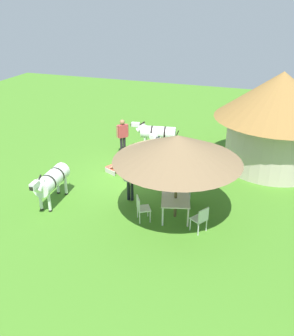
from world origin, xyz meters
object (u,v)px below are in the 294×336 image
object	(u,v)px
patio_dining_table	(176,200)
standing_watcher	(123,134)
patio_chair_near_lawn	(185,188)
patio_chair_east_end	(201,218)
zebra_nearest_camera	(51,180)
guest_beside_umbrella	(130,177)
striped_lounge_chair	(115,167)
shade_umbrella	(178,148)
thatched_hut	(278,115)
zebra_toward_hut	(157,133)
patio_chair_west_end	(141,207)
zebra_by_umbrella	(168,152)

from	to	relation	value
patio_dining_table	standing_watcher	size ratio (longest dim) A/B	0.88
patio_chair_near_lawn	standing_watcher	xyz separation A→B (m)	(-3.35, -3.85, 0.51)
patio_chair_east_end	patio_chair_near_lawn	size ratio (longest dim) A/B	1.00
zebra_nearest_camera	patio_chair_near_lawn	bearing A→B (deg)	-162.53
patio_chair_east_end	guest_beside_umbrella	size ratio (longest dim) A/B	0.57
patio_dining_table	standing_watcher	bearing A→B (deg)	-139.96
striped_lounge_chair	shade_umbrella	bearing A→B (deg)	-101.66
thatched_hut	patio_chair_near_lawn	world-z (taller)	thatched_hut
patio_dining_table	standing_watcher	world-z (taller)	standing_watcher
patio_chair_east_end	zebra_toward_hut	xyz separation A→B (m)	(-6.07, -3.40, 0.41)
patio_chair_west_end	patio_chair_east_end	size ratio (longest dim) A/B	1.00
thatched_hut	guest_beside_umbrella	world-z (taller)	thatched_hut
zebra_nearest_camera	patio_dining_table	bearing A→B (deg)	-176.56
guest_beside_umbrella	zebra_by_umbrella	xyz separation A→B (m)	(-2.57, 0.68, 0.07)
zebra_nearest_camera	striped_lounge_chair	bearing A→B (deg)	-114.18
zebra_nearest_camera	zebra_toward_hut	size ratio (longest dim) A/B	1.01
zebra_by_umbrella	zebra_toward_hut	size ratio (longest dim) A/B	0.83
thatched_hut	guest_beside_umbrella	size ratio (longest dim) A/B	3.37
zebra_nearest_camera	zebra_toward_hut	bearing A→B (deg)	-113.04
patio_chair_west_end	patio_chair_east_end	distance (m)	2.03
patio_chair_east_end	striped_lounge_chair	size ratio (longest dim) A/B	0.95
patio_dining_table	patio_chair_near_lawn	size ratio (longest dim) A/B	1.68
patio_chair_west_end	guest_beside_umbrella	world-z (taller)	guest_beside_umbrella
patio_chair_west_end	zebra_nearest_camera	distance (m)	3.49
guest_beside_umbrella	zebra_toward_hut	world-z (taller)	guest_beside_umbrella
patio_chair_east_end	zebra_by_umbrella	distance (m)	4.38
zebra_by_umbrella	zebra_toward_hut	distance (m)	2.60
patio_chair_west_end	standing_watcher	world-z (taller)	standing_watcher
patio_chair_west_end	thatched_hut	bearing A→B (deg)	115.45
shade_umbrella	zebra_by_umbrella	world-z (taller)	shade_umbrella
thatched_hut	guest_beside_umbrella	xyz separation A→B (m)	(4.83, -4.83, -1.42)
patio_chair_west_end	zebra_nearest_camera	xyz separation A→B (m)	(-0.05, -3.47, 0.40)
shade_umbrella	zebra_toward_hut	world-z (taller)	shade_umbrella
zebra_by_umbrella	patio_dining_table	bearing A→B (deg)	-123.38
patio_chair_east_end	standing_watcher	xyz separation A→B (m)	(-5.17, -4.82, 0.51)
standing_watcher	zebra_by_umbrella	bearing A→B (deg)	106.78
thatched_hut	zebra_toward_hut	distance (m)	5.53
thatched_hut	zebra_toward_hut	xyz separation A→B (m)	(-0.05, -5.34, -1.44)
patio_chair_east_end	zebra_by_umbrella	bearing A→B (deg)	62.48
patio_chair_west_end	guest_beside_umbrella	distance (m)	1.51
patio_dining_table	patio_chair_east_end	size ratio (longest dim) A/B	1.68
guest_beside_umbrella	striped_lounge_chair	bearing A→B (deg)	-53.69
patio_chair_near_lawn	zebra_nearest_camera	bearing A→B (deg)	22.95
patio_dining_table	patio_chair_east_end	world-z (taller)	patio_chair_east_end
patio_chair_west_end	shade_umbrella	bearing A→B (deg)	90.00
standing_watcher	zebra_toward_hut	distance (m)	1.69
patio_chair_near_lawn	standing_watcher	world-z (taller)	standing_watcher
thatched_hut	striped_lounge_chair	xyz separation A→B (m)	(2.87, -6.29, -2.12)
patio_chair_east_end	standing_watcher	bearing A→B (deg)	75.05
patio_chair_east_end	patio_chair_near_lawn	world-z (taller)	same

